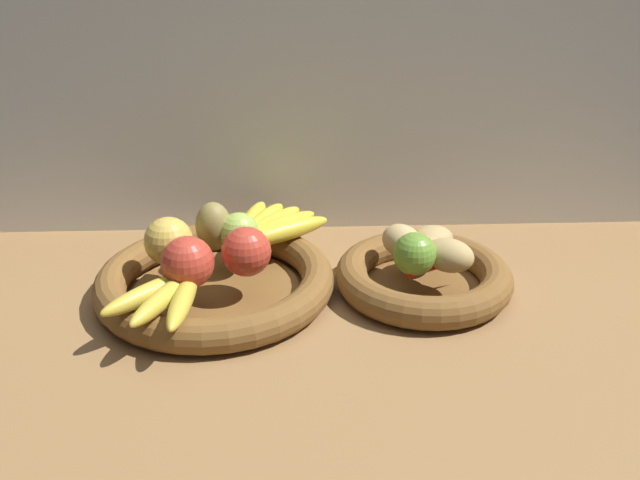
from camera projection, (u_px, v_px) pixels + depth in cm
name	position (u px, v px, depth cm)	size (l,w,h in cm)	color
ground_plane	(336.00, 312.00, 104.21)	(140.00, 90.00, 3.00)	olive
back_wall	(327.00, 79.00, 118.96)	(140.00, 3.00, 55.00)	silver
fruit_bowl_left	(215.00, 281.00, 105.21)	(36.48, 36.48, 4.99)	brown
fruit_bowl_right	(423.00, 277.00, 106.41)	(27.35, 27.35, 4.99)	brown
apple_green_back	(239.00, 233.00, 107.29)	(6.41, 6.41, 6.41)	#99B74C
apple_red_front	(188.00, 262.00, 96.72)	(7.59, 7.59, 7.59)	#B73828
apple_golden_left	(169.00, 241.00, 103.34)	(7.40, 7.40, 7.40)	gold
apple_red_right	(246.00, 252.00, 100.12)	(7.37, 7.37, 7.37)	#B73828
pear_brown	(214.00, 226.00, 107.64)	(5.64, 5.63, 7.92)	olive
banana_bunch_front	(167.00, 295.00, 93.08)	(13.09, 16.87, 2.81)	gold
banana_bunch_back	(267.00, 227.00, 113.24)	(17.03, 18.68, 3.19)	yellow
potato_back	(432.00, 239.00, 108.11)	(6.76, 5.69, 4.00)	tan
potato_large	(425.00, 249.00, 104.39)	(8.39, 5.13, 4.17)	tan
potato_oblong	(402.00, 241.00, 106.41)	(7.23, 5.58, 4.88)	tan
potato_small	(449.00, 255.00, 101.70)	(7.68, 5.66, 4.98)	tan
lime_near	(414.00, 253.00, 100.64)	(6.41, 6.41, 6.41)	olive
chili_pepper	(443.00, 264.00, 102.44)	(1.96, 1.96, 12.20)	red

